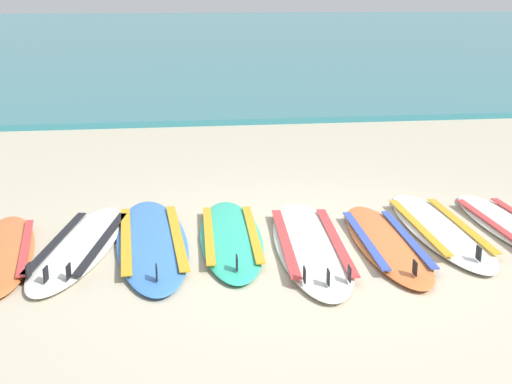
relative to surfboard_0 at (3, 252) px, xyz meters
The scene contains 10 objects.
ground_plane 2.62m from the surfboard_0, ahead, with size 80.00×80.00×0.00m, color #B7AD93.
sea 35.76m from the surfboard_0, 85.83° to the left, with size 80.00×60.00×0.10m, color teal.
surfboard_0 is the anchor object (origin of this frame).
surfboard_1 0.62m from the surfboard_0, ahead, with size 0.96×2.27×0.18m.
surfboard_2 1.23m from the surfboard_0, ahead, with size 0.71×2.47×0.18m.
surfboard_3 1.93m from the surfboard_0, ahead, with size 0.66×2.20×0.18m.
surfboard_4 2.59m from the surfboard_0, ahead, with size 0.80×2.48×0.18m.
surfboard_5 3.26m from the surfboard_0, ahead, with size 0.64×2.13×0.18m.
surfboard_6 3.85m from the surfboard_0, ahead, with size 0.65×2.28×0.18m.
surfboard_7 4.53m from the surfboard_0, ahead, with size 0.55×2.06×0.18m.
Camera 1 is at (-1.30, -5.48, 2.14)m, focal length 49.64 mm.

